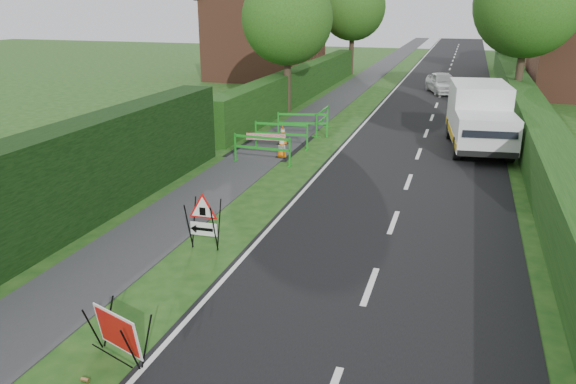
# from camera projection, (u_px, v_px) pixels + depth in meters

# --- Properties ---
(ground) EXTENTS (120.00, 120.00, 0.00)m
(ground) POSITION_uv_depth(u_px,v_px,m) (232.00, 292.00, 10.78)
(ground) COLOR #164413
(ground) RESTS_ON ground
(road_surface) EXTENTS (6.00, 90.00, 0.02)m
(road_surface) POSITION_uv_depth(u_px,v_px,m) (447.00, 76.00, 41.65)
(road_surface) COLOR black
(road_surface) RESTS_ON ground
(footpath) EXTENTS (2.00, 90.00, 0.02)m
(footpath) POSITION_uv_depth(u_px,v_px,m) (374.00, 73.00, 43.22)
(footpath) COLOR #2D2D30
(footpath) RESTS_ON ground
(hedge_west_near) EXTENTS (1.10, 18.00, 2.50)m
(hedge_west_near) POSITION_uv_depth(u_px,v_px,m) (20.00, 258.00, 12.21)
(hedge_west_near) COLOR black
(hedge_west_near) RESTS_ON ground
(hedge_west_far) EXTENTS (1.00, 24.00, 1.80)m
(hedge_west_far) POSITION_uv_depth(u_px,v_px,m) (302.00, 99.00, 32.06)
(hedge_west_far) COLOR #14380F
(hedge_west_far) RESTS_ON ground
(hedge_east) EXTENTS (1.20, 50.00, 1.50)m
(hedge_east) POSITION_uv_depth(u_px,v_px,m) (526.00, 135.00, 23.37)
(hedge_east) COLOR #14380F
(hedge_east) RESTS_ON ground
(house_west) EXTENTS (7.50, 7.40, 7.88)m
(house_west) POSITION_uv_depth(u_px,v_px,m) (266.00, 36.00, 39.76)
(house_west) COLOR brown
(house_west) RESTS_ON ground
(tree_nw) EXTENTS (4.40, 4.40, 6.70)m
(tree_nw) POSITION_uv_depth(u_px,v_px,m) (287.00, 19.00, 26.89)
(tree_nw) COLOR #2D2116
(tree_nw) RESTS_ON ground
(tree_ne) EXTENTS (5.20, 5.20, 7.79)m
(tree_ne) POSITION_uv_depth(u_px,v_px,m) (528.00, 3.00, 27.14)
(tree_ne) COLOR #2D2116
(tree_ne) RESTS_ON ground
(tree_fw) EXTENTS (4.80, 4.80, 7.24)m
(tree_fw) POSITION_uv_depth(u_px,v_px,m) (353.00, 7.00, 41.21)
(tree_fw) COLOR #2D2116
(tree_fw) RESTS_ON ground
(tree_fe) EXTENTS (4.20, 4.20, 6.33)m
(tree_fe) POSITION_uv_depth(u_px,v_px,m) (508.00, 16.00, 41.88)
(tree_fe) COLOR #2D2116
(tree_fe) RESTS_ON ground
(red_rect_sign) EXTENTS (1.11, 0.88, 0.83)m
(red_rect_sign) POSITION_uv_depth(u_px,v_px,m) (117.00, 333.00, 8.62)
(red_rect_sign) COLOR black
(red_rect_sign) RESTS_ON ground
(triangle_sign) EXTENTS (0.80, 0.80, 1.13)m
(triangle_sign) POSITION_uv_depth(u_px,v_px,m) (202.00, 217.00, 12.37)
(triangle_sign) COLOR black
(triangle_sign) RESTS_ON ground
(works_van) EXTENTS (2.58, 5.35, 2.35)m
(works_van) POSITION_uv_depth(u_px,v_px,m) (480.00, 116.00, 20.90)
(works_van) COLOR silver
(works_van) RESTS_ON ground
(traffic_cone_0) EXTENTS (0.38, 0.38, 0.79)m
(traffic_cone_0) POSITION_uv_depth(u_px,v_px,m) (494.00, 147.00, 19.87)
(traffic_cone_0) COLOR black
(traffic_cone_0) RESTS_ON ground
(traffic_cone_1) EXTENTS (0.38, 0.38, 0.79)m
(traffic_cone_1) POSITION_uv_depth(u_px,v_px,m) (499.00, 138.00, 21.23)
(traffic_cone_1) COLOR black
(traffic_cone_1) RESTS_ON ground
(traffic_cone_2) EXTENTS (0.38, 0.38, 0.79)m
(traffic_cone_2) POSITION_uv_depth(u_px,v_px,m) (489.00, 125.00, 23.46)
(traffic_cone_2) COLOR black
(traffic_cone_2) RESTS_ON ground
(traffic_cone_3) EXTENTS (0.38, 0.38, 0.79)m
(traffic_cone_3) POSITION_uv_depth(u_px,v_px,m) (282.00, 147.00, 19.89)
(traffic_cone_3) COLOR black
(traffic_cone_3) RESTS_ON ground
(traffic_cone_4) EXTENTS (0.38, 0.38, 0.79)m
(traffic_cone_4) POSITION_uv_depth(u_px,v_px,m) (283.00, 135.00, 21.71)
(traffic_cone_4) COLOR black
(traffic_cone_4) RESTS_ON ground
(ped_barrier_0) EXTENTS (2.07, 0.43, 1.00)m
(ped_barrier_0) POSITION_uv_depth(u_px,v_px,m) (262.00, 146.00, 19.04)
(ped_barrier_0) COLOR #18871C
(ped_barrier_0) RESTS_ON ground
(ped_barrier_1) EXTENTS (2.08, 0.49, 1.00)m
(ped_barrier_1) POSITION_uv_depth(u_px,v_px,m) (281.00, 132.00, 21.09)
(ped_barrier_1) COLOR #18871C
(ped_barrier_1) RESTS_ON ground
(ped_barrier_2) EXTENTS (2.08, 0.84, 1.00)m
(ped_barrier_2) POSITION_uv_depth(u_px,v_px,m) (303.00, 121.00, 22.93)
(ped_barrier_2) COLOR #18871C
(ped_barrier_2) RESTS_ON ground
(ped_barrier_3) EXTENTS (0.38, 2.06, 1.00)m
(ped_barrier_3) POSITION_uv_depth(u_px,v_px,m) (323.00, 118.00, 23.64)
(ped_barrier_3) COLOR #18871C
(ped_barrier_3) RESTS_ON ground
(redwhite_plank) EXTENTS (1.49, 0.22, 0.25)m
(redwhite_plank) POSITION_uv_depth(u_px,v_px,m) (266.00, 148.00, 21.25)
(redwhite_plank) COLOR red
(redwhite_plank) RESTS_ON ground
(litter_can) EXTENTS (0.12, 0.07, 0.07)m
(litter_can) POSITION_uv_depth(u_px,v_px,m) (85.00, 382.00, 8.24)
(litter_can) COLOR #BF7F4C
(litter_can) RESTS_ON ground
(hatchback_car) EXTENTS (2.47, 3.89, 1.23)m
(hatchback_car) POSITION_uv_depth(u_px,v_px,m) (442.00, 83.00, 33.81)
(hatchback_car) COLOR white
(hatchback_car) RESTS_ON ground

